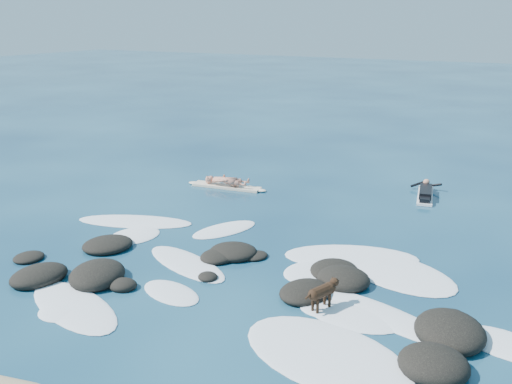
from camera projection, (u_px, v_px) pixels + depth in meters
The scene contains 6 objects.
ground at pixel (250, 273), 15.21m from camera, with size 160.00×160.00×0.00m, color #0A2642.
reef_rocks at pixel (257, 302), 13.42m from camera, with size 13.48×7.93×0.62m.
breaking_foam at pixel (276, 284), 14.56m from camera, with size 14.89×8.61×0.12m.
standing_surfer_rig at pixel (226, 169), 22.59m from camera, with size 3.39×0.93×1.92m.
paddling_surfer_rig at pixel (425, 193), 21.62m from camera, with size 1.28×2.71×0.47m.
dog at pixel (323, 291), 13.17m from camera, with size 0.56×1.11×0.74m.
Camera 1 is at (6.74, -12.15, 6.56)m, focal length 40.00 mm.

